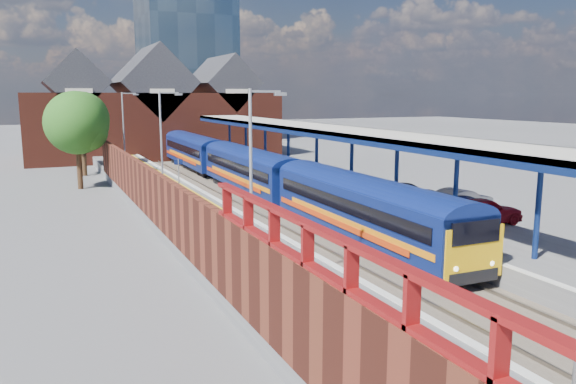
# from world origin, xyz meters

# --- Properties ---
(ground) EXTENTS (240.00, 240.00, 0.00)m
(ground) POSITION_xyz_m (0.00, 30.00, 0.00)
(ground) COLOR #5B5B5E
(ground) RESTS_ON ground
(ballast_bed) EXTENTS (6.00, 76.00, 0.06)m
(ballast_bed) POSITION_xyz_m (0.00, 20.00, 0.03)
(ballast_bed) COLOR #473D33
(ballast_bed) RESTS_ON ground
(rails) EXTENTS (4.51, 76.00, 0.14)m
(rails) POSITION_xyz_m (0.00, 20.00, 0.12)
(rails) COLOR slate
(rails) RESTS_ON ground
(left_platform) EXTENTS (5.00, 76.00, 1.00)m
(left_platform) POSITION_xyz_m (-5.50, 20.00, 0.50)
(left_platform) COLOR #565659
(left_platform) RESTS_ON ground
(right_platform) EXTENTS (6.00, 76.00, 1.00)m
(right_platform) POSITION_xyz_m (6.00, 20.00, 0.50)
(right_platform) COLOR #565659
(right_platform) RESTS_ON ground
(coping_left) EXTENTS (0.30, 76.00, 0.05)m
(coping_left) POSITION_xyz_m (-3.15, 20.00, 1.02)
(coping_left) COLOR silver
(coping_left) RESTS_ON left_platform
(coping_right) EXTENTS (0.30, 76.00, 0.05)m
(coping_right) POSITION_xyz_m (3.15, 20.00, 1.02)
(coping_right) COLOR silver
(coping_right) RESTS_ON right_platform
(yellow_line) EXTENTS (0.14, 76.00, 0.01)m
(yellow_line) POSITION_xyz_m (-3.75, 20.00, 1.01)
(yellow_line) COLOR yellow
(yellow_line) RESTS_ON left_platform
(train) EXTENTS (3.07, 65.94, 3.45)m
(train) POSITION_xyz_m (1.49, 35.58, 2.12)
(train) COLOR navy
(train) RESTS_ON ground
(canopy) EXTENTS (4.50, 52.00, 4.48)m
(canopy) POSITION_xyz_m (5.48, 21.95, 5.25)
(canopy) COLOR navy
(canopy) RESTS_ON right_platform
(lamp_post_b) EXTENTS (1.48, 0.18, 7.00)m
(lamp_post_b) POSITION_xyz_m (-6.36, 6.00, 4.99)
(lamp_post_b) COLOR #A5A8AA
(lamp_post_b) RESTS_ON left_platform
(lamp_post_c) EXTENTS (1.48, 0.18, 7.00)m
(lamp_post_c) POSITION_xyz_m (-6.36, 22.00, 4.99)
(lamp_post_c) COLOR #A5A8AA
(lamp_post_c) RESTS_ON left_platform
(lamp_post_d) EXTENTS (1.48, 0.18, 7.00)m
(lamp_post_d) POSITION_xyz_m (-6.36, 38.00, 4.99)
(lamp_post_d) COLOR #A5A8AA
(lamp_post_d) RESTS_ON left_platform
(platform_sign) EXTENTS (0.55, 0.08, 2.50)m
(platform_sign) POSITION_xyz_m (-5.00, 24.00, 2.69)
(platform_sign) COLOR #A5A8AA
(platform_sign) RESTS_ON left_platform
(brick_wall) EXTENTS (0.35, 50.00, 3.86)m
(brick_wall) POSITION_xyz_m (-8.10, 13.54, 2.45)
(brick_wall) COLOR #592217
(brick_wall) RESTS_ON left_platform
(station_building) EXTENTS (30.00, 12.12, 13.78)m
(station_building) POSITION_xyz_m (0.00, 58.00, 5.45)
(station_building) COLOR #592217
(station_building) RESTS_ON ground
(glass_tower) EXTENTS (14.20, 14.20, 40.30)m
(glass_tower) POSITION_xyz_m (10.00, 80.00, 20.20)
(glass_tower) COLOR #47657B
(glass_tower) RESTS_ON ground
(tree_near) EXTENTS (5.20, 5.20, 8.10)m
(tree_near) POSITION_xyz_m (-10.35, 35.91, 5.35)
(tree_near) COLOR #382314
(tree_near) RESTS_ON ground
(tree_far) EXTENTS (5.20, 5.20, 8.10)m
(tree_far) POSITION_xyz_m (-9.35, 43.91, 5.35)
(tree_far) COLOR #382314
(tree_far) RESTS_ON ground
(parked_car_red) EXTENTS (4.45, 1.99, 1.48)m
(parked_car_red) POSITION_xyz_m (7.52, 8.75, 1.74)
(parked_car_red) COLOR maroon
(parked_car_red) RESTS_ON right_platform
(parked_car_silver) EXTENTS (4.50, 2.12, 1.43)m
(parked_car_silver) POSITION_xyz_m (8.50, 11.60, 1.71)
(parked_car_silver) COLOR #9B9A9F
(parked_car_silver) RESTS_ON right_platform
(parked_car_dark) EXTENTS (4.58, 2.68, 1.25)m
(parked_car_dark) POSITION_xyz_m (7.70, 15.44, 1.62)
(parked_car_dark) COLOR black
(parked_car_dark) RESTS_ON right_platform
(parked_car_blue) EXTENTS (4.34, 2.12, 1.19)m
(parked_car_blue) POSITION_xyz_m (8.18, 10.68, 1.59)
(parked_car_blue) COLOR navy
(parked_car_blue) RESTS_ON right_platform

